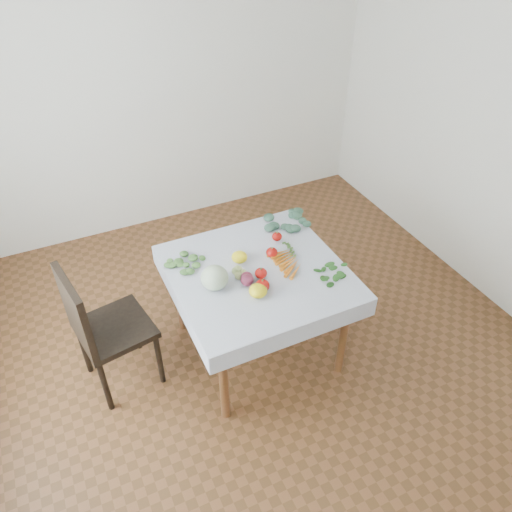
# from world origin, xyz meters

# --- Properties ---
(ground) EXTENTS (4.00, 4.00, 0.00)m
(ground) POSITION_xyz_m (0.00, 0.00, 0.00)
(ground) COLOR brown
(back_wall) EXTENTS (4.00, 0.04, 2.70)m
(back_wall) POSITION_xyz_m (0.00, 2.00, 1.35)
(back_wall) COLOR white
(back_wall) RESTS_ON ground
(table) EXTENTS (1.00, 1.00, 0.75)m
(table) POSITION_xyz_m (0.00, 0.00, 0.65)
(table) COLOR brown
(table) RESTS_ON ground
(tablecloth) EXTENTS (1.12, 1.12, 0.01)m
(tablecloth) POSITION_xyz_m (0.00, 0.00, 0.75)
(tablecloth) COLOR white
(tablecloth) RESTS_ON table
(chair) EXTENTS (0.52, 0.52, 1.00)m
(chair) POSITION_xyz_m (-1.05, 0.14, 0.57)
(chair) COLOR black
(chair) RESTS_ON ground
(cabbage) EXTENTS (0.23, 0.23, 0.16)m
(cabbage) POSITION_xyz_m (-0.31, -0.03, 0.84)
(cabbage) COLOR beige
(cabbage) RESTS_ON tablecloth
(tomato_a) EXTENTS (0.10, 0.10, 0.07)m
(tomato_a) POSITION_xyz_m (0.15, 0.10, 0.79)
(tomato_a) COLOR #AD100B
(tomato_a) RESTS_ON tablecloth
(tomato_b) EXTENTS (0.09, 0.09, 0.06)m
(tomato_b) POSITION_xyz_m (0.27, 0.25, 0.79)
(tomato_b) COLOR #AD100B
(tomato_b) RESTS_ON tablecloth
(tomato_c) EXTENTS (0.09, 0.09, 0.08)m
(tomato_c) POSITION_xyz_m (-0.06, -0.19, 0.80)
(tomato_c) COLOR #AD100B
(tomato_c) RESTS_ON tablecloth
(tomato_d) EXTENTS (0.09, 0.09, 0.07)m
(tomato_d) POSITION_xyz_m (-0.01, -0.07, 0.79)
(tomato_d) COLOR #AD100B
(tomato_d) RESTS_ON tablecloth
(heirloom_back) EXTENTS (0.13, 0.13, 0.08)m
(heirloom_back) POSITION_xyz_m (-0.07, 0.14, 0.79)
(heirloom_back) COLOR yellow
(heirloom_back) RESTS_ON tablecloth
(heirloom_front) EXTENTS (0.13, 0.13, 0.08)m
(heirloom_front) POSITION_xyz_m (-0.10, -0.22, 0.80)
(heirloom_front) COLOR yellow
(heirloom_front) RESTS_ON tablecloth
(onion_a) EXTENTS (0.10, 0.10, 0.07)m
(onion_a) POSITION_xyz_m (-0.11, -0.06, 0.79)
(onion_a) COLOR maroon
(onion_a) RESTS_ON tablecloth
(onion_b) EXTENTS (0.11, 0.11, 0.07)m
(onion_b) POSITION_xyz_m (-0.12, -0.10, 0.79)
(onion_b) COLOR maroon
(onion_b) RESTS_ON tablecloth
(tomatillo_cluster) EXTENTS (0.13, 0.13, 0.04)m
(tomatillo_cluster) POSITION_xyz_m (-0.16, 0.01, 0.78)
(tomatillo_cluster) COLOR #B8D279
(tomatillo_cluster) RESTS_ON tablecloth
(carrot_bunch) EXTENTS (0.18, 0.30, 0.03)m
(carrot_bunch) POSITION_xyz_m (0.21, -0.01, 0.77)
(carrot_bunch) COLOR orange
(carrot_bunch) RESTS_ON tablecloth
(kale_bunch) EXTENTS (0.30, 0.28, 0.04)m
(kale_bunch) POSITION_xyz_m (0.42, 0.39, 0.78)
(kale_bunch) COLOR #3C6249
(kale_bunch) RESTS_ON tablecloth
(basil_bunch) EXTENTS (0.26, 0.21, 0.01)m
(basil_bunch) POSITION_xyz_m (0.46, -0.24, 0.76)
(basil_bunch) COLOR #23541A
(basil_bunch) RESTS_ON tablecloth
(dill_bunch) EXTENTS (0.24, 0.24, 0.03)m
(dill_bunch) POSITION_xyz_m (-0.40, 0.27, 0.77)
(dill_bunch) COLOR #4B7B38
(dill_bunch) RESTS_ON tablecloth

